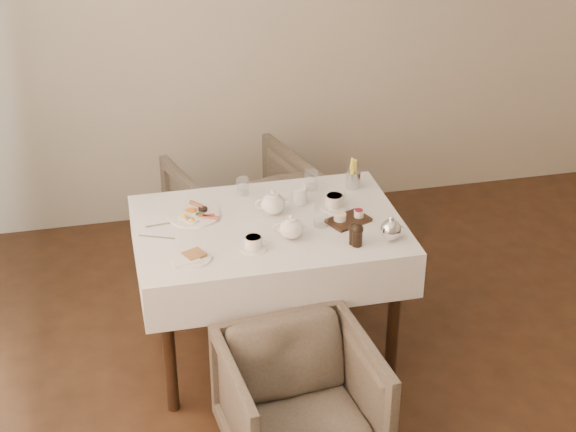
% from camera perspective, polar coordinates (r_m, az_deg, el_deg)
% --- Properties ---
extents(table, '(1.28, 0.88, 0.75)m').
position_cam_1_polar(table, '(4.29, -1.26, -1.84)').
color(table, black).
rests_on(table, ground).
extents(armchair_near, '(0.70, 0.71, 0.59)m').
position_cam_1_polar(armchair_near, '(3.86, 0.81, -12.07)').
color(armchair_near, '#473D34').
rests_on(armchair_near, ground).
extents(armchair_far, '(0.90, 0.91, 0.68)m').
position_cam_1_polar(armchair_far, '(5.18, -2.96, 0.09)').
color(armchair_far, '#473D34').
rests_on(armchair_far, ground).
extents(breakfast_plate, '(0.25, 0.25, 0.03)m').
position_cam_1_polar(breakfast_plate, '(4.31, -6.09, 0.11)').
color(breakfast_plate, white).
rests_on(breakfast_plate, table).
extents(side_plate, '(0.18, 0.18, 0.02)m').
position_cam_1_polar(side_plate, '(3.96, -6.29, -2.71)').
color(side_plate, white).
rests_on(side_plate, table).
extents(teapot_centre, '(0.17, 0.13, 0.13)m').
position_cam_1_polar(teapot_centre, '(4.28, -0.98, 0.91)').
color(teapot_centre, white).
rests_on(teapot_centre, table).
extents(teapot_front, '(0.18, 0.15, 0.12)m').
position_cam_1_polar(teapot_front, '(4.07, 0.21, -0.70)').
color(teapot_front, white).
rests_on(teapot_front, table).
extents(creamer, '(0.07, 0.07, 0.08)m').
position_cam_1_polar(creamer, '(4.39, 0.79, 1.35)').
color(creamer, white).
rests_on(creamer, table).
extents(teacup_near, '(0.13, 0.13, 0.06)m').
position_cam_1_polar(teacup_near, '(4.01, -2.26, -1.78)').
color(teacup_near, white).
rests_on(teacup_near, table).
extents(teacup_far, '(0.14, 0.14, 0.07)m').
position_cam_1_polar(teacup_far, '(4.36, 3.02, 0.91)').
color(teacup_far, white).
rests_on(teacup_far, table).
extents(glass_left, '(0.08, 0.08, 0.09)m').
position_cam_1_polar(glass_left, '(4.48, -2.95, 1.93)').
color(glass_left, silver).
rests_on(glass_left, table).
extents(glass_mid, '(0.09, 0.09, 0.10)m').
position_cam_1_polar(glass_mid, '(4.19, 2.14, -0.01)').
color(glass_mid, silver).
rests_on(glass_mid, table).
extents(glass_right, '(0.09, 0.09, 0.10)m').
position_cam_1_polar(glass_right, '(4.53, 1.50, 2.33)').
color(glass_right, silver).
rests_on(glass_right, table).
extents(condiment_board, '(0.23, 0.20, 0.05)m').
position_cam_1_polar(condiment_board, '(4.24, 3.91, -0.19)').
color(condiment_board, black).
rests_on(condiment_board, table).
extents(pepper_mill_left, '(0.07, 0.07, 0.11)m').
position_cam_1_polar(pepper_mill_left, '(4.03, 4.50, -1.21)').
color(pepper_mill_left, black).
rests_on(pepper_mill_left, table).
extents(pepper_mill_right, '(0.06, 0.06, 0.11)m').
position_cam_1_polar(pepper_mill_right, '(4.05, 4.30, -1.13)').
color(pepper_mill_right, black).
rests_on(pepper_mill_right, table).
extents(silver_pot, '(0.14, 0.12, 0.13)m').
position_cam_1_polar(silver_pot, '(4.09, 6.66, -0.78)').
color(silver_pot, white).
rests_on(silver_pot, table).
extents(fries_cup, '(0.08, 0.08, 0.16)m').
position_cam_1_polar(fries_cup, '(4.55, 4.23, 2.65)').
color(fries_cup, silver).
rests_on(fries_cup, table).
extents(cutlery_fork, '(0.21, 0.04, 0.00)m').
position_cam_1_polar(cutlery_fork, '(4.26, -7.82, -0.49)').
color(cutlery_fork, silver).
rests_on(cutlery_fork, table).
extents(cutlery_knife, '(0.17, 0.08, 0.00)m').
position_cam_1_polar(cutlery_knife, '(4.16, -8.48, -1.37)').
color(cutlery_knife, silver).
rests_on(cutlery_knife, table).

